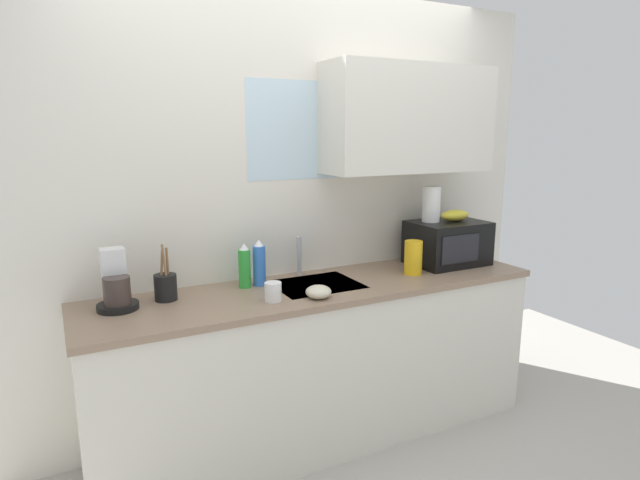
% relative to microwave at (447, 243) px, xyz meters
% --- Properties ---
extents(kitchen_wall_assembly, '(3.29, 0.42, 2.50)m').
position_rel_microwave_xyz_m(kitchen_wall_assembly, '(-0.79, 0.26, 0.33)').
color(kitchen_wall_assembly, silver).
rests_on(kitchen_wall_assembly, ground).
extents(counter_unit, '(2.52, 0.63, 0.90)m').
position_rel_microwave_xyz_m(counter_unit, '(-0.93, -0.05, -0.58)').
color(counter_unit, silver).
rests_on(counter_unit, ground).
extents(sink_faucet, '(0.03, 0.03, 0.23)m').
position_rel_microwave_xyz_m(sink_faucet, '(-0.94, 0.19, -0.02)').
color(sink_faucet, '#B2B5BA').
rests_on(sink_faucet, counter_unit).
extents(microwave, '(0.46, 0.35, 0.27)m').
position_rel_microwave_xyz_m(microwave, '(0.00, 0.00, 0.00)').
color(microwave, black).
rests_on(microwave, counter_unit).
extents(banana_bunch, '(0.20, 0.11, 0.07)m').
position_rel_microwave_xyz_m(banana_bunch, '(0.05, 0.00, 0.17)').
color(banana_bunch, gold).
rests_on(banana_bunch, microwave).
extents(paper_towel_roll, '(0.11, 0.11, 0.22)m').
position_rel_microwave_xyz_m(paper_towel_roll, '(-0.10, 0.05, 0.24)').
color(paper_towel_roll, white).
rests_on(paper_towel_roll, microwave).
extents(coffee_maker, '(0.19, 0.21, 0.28)m').
position_rel_microwave_xyz_m(coffee_maker, '(-1.95, 0.06, -0.03)').
color(coffee_maker, black).
rests_on(coffee_maker, counter_unit).
extents(dish_soap_bottle_blue, '(0.07, 0.07, 0.25)m').
position_rel_microwave_xyz_m(dish_soap_bottle_blue, '(-1.22, 0.10, -0.02)').
color(dish_soap_bottle_blue, blue).
rests_on(dish_soap_bottle_blue, counter_unit).
extents(dish_soap_bottle_green, '(0.06, 0.06, 0.24)m').
position_rel_microwave_xyz_m(dish_soap_bottle_green, '(-1.30, 0.10, -0.02)').
color(dish_soap_bottle_green, green).
rests_on(dish_soap_bottle_green, counter_unit).
extents(cereal_canister, '(0.10, 0.10, 0.20)m').
position_rel_microwave_xyz_m(cereal_canister, '(-0.34, -0.10, -0.04)').
color(cereal_canister, gold).
rests_on(cereal_canister, counter_unit).
extents(mug_white, '(0.08, 0.08, 0.09)m').
position_rel_microwave_xyz_m(mug_white, '(-1.26, -0.19, -0.09)').
color(mug_white, white).
rests_on(mug_white, counter_unit).
extents(utensil_crock, '(0.11, 0.11, 0.29)m').
position_rel_microwave_xyz_m(utensil_crock, '(-1.72, 0.07, -0.06)').
color(utensil_crock, black).
rests_on(utensil_crock, counter_unit).
extents(small_bowl, '(0.13, 0.13, 0.06)m').
position_rel_microwave_xyz_m(small_bowl, '(-1.04, -0.25, -0.10)').
color(small_bowl, beige).
rests_on(small_bowl, counter_unit).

